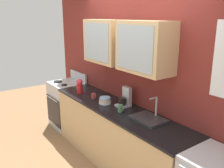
{
  "coord_description": "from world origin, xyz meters",
  "views": [
    {
      "loc": [
        2.71,
        -2.01,
        2.23
      ],
      "look_at": [
        -0.1,
        0.0,
        1.26
      ],
      "focal_mm": 39.45,
      "sensor_mm": 36.0,
      "label": 1
    }
  ],
  "objects": [
    {
      "name": "cup_near_sink",
      "position": [
        0.18,
        -0.05,
        0.98
      ],
      "size": [
        0.11,
        0.07,
        0.1
      ],
      "color": "#4C7F59",
      "rests_on": "counter"
    },
    {
      "name": "cup_near_bowls",
      "position": [
        -0.52,
        -0.06,
        0.97
      ],
      "size": [
        0.11,
        0.08,
        0.09
      ],
      "color": "#993838",
      "rests_on": "counter"
    },
    {
      "name": "coffee_maker",
      "position": [
        0.03,
        0.14,
        1.03
      ],
      "size": [
        0.17,
        0.2,
        0.29
      ],
      "color": "#B7B7BC",
      "rests_on": "counter"
    },
    {
      "name": "counter",
      "position": [
        0.0,
        0.0,
        0.46
      ],
      "size": [
        2.72,
        0.63,
        0.92
      ],
      "color": "tan",
      "rests_on": "ground_plane"
    },
    {
      "name": "ground_plane",
      "position": [
        0.0,
        0.0,
        0.0
      ],
      "size": [
        10.0,
        10.0,
        0.0
      ],
      "primitive_type": "plane",
      "color": "#936B47"
    },
    {
      "name": "back_wall_unit",
      "position": [
        0.01,
        0.31,
        1.46
      ],
      "size": [
        4.69,
        0.47,
        2.7
      ],
      "color": "maroon",
      "rests_on": "ground_plane"
    },
    {
      "name": "bowl_stack",
      "position": [
        -0.23,
        -0.04,
        0.97
      ],
      "size": [
        0.19,
        0.19,
        0.1
      ],
      "color": "white",
      "rests_on": "counter"
    },
    {
      "name": "vase",
      "position": [
        -0.91,
        -0.1,
        1.05
      ],
      "size": [
        0.11,
        0.11,
        0.25
      ],
      "color": "#B21E1E",
      "rests_on": "counter"
    },
    {
      "name": "stove_range",
      "position": [
        -1.67,
        -0.0,
        0.47
      ],
      "size": [
        0.67,
        0.64,
        1.1
      ],
      "color": "silver",
      "rests_on": "ground_plane"
    },
    {
      "name": "sink_faucet",
      "position": [
        0.61,
        0.08,
        0.95
      ],
      "size": [
        0.44,
        0.33,
        0.29
      ],
      "color": "#2D2D30",
      "rests_on": "counter"
    }
  ]
}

